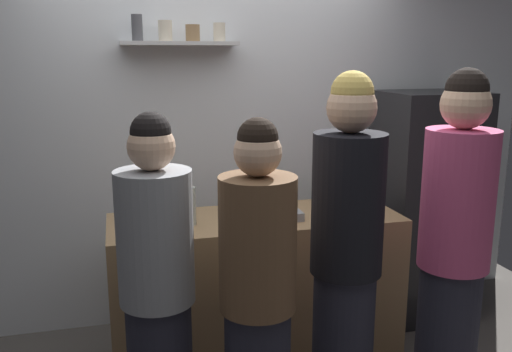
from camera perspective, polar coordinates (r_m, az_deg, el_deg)
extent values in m
cube|color=white|center=(3.80, -4.64, 4.20)|extent=(4.80, 0.10, 2.60)
cube|color=silver|center=(3.57, -8.03, 13.59)|extent=(0.74, 0.22, 0.02)
cylinder|color=#4C4C51|center=(3.55, -12.35, 14.93)|extent=(0.07, 0.07, 0.16)
cylinder|color=beige|center=(3.56, -9.48, 14.77)|extent=(0.09, 0.09, 0.13)
cylinder|color=olive|center=(3.58, -6.65, 14.66)|extent=(0.09, 0.09, 0.10)
cylinder|color=beige|center=(3.61, -3.86, 14.80)|extent=(0.08, 0.08, 0.12)
cube|color=black|center=(4.05, 17.19, -2.99)|extent=(0.64, 0.57, 1.61)
cylinder|color=#99999E|center=(3.89, 21.79, -2.76)|extent=(0.02, 0.02, 0.45)
cube|color=#9E7A51|center=(3.41, 0.00, -11.65)|extent=(1.73, 0.60, 0.91)
cube|color=gray|center=(3.22, 1.54, -4.00)|extent=(0.34, 0.24, 0.05)
cylinder|color=#B2B2B7|center=(3.18, 9.41, -3.65)|extent=(0.10, 0.10, 0.13)
cylinder|color=silver|center=(3.16, 9.49, -2.80)|extent=(0.02, 0.01, 0.15)
cylinder|color=silver|center=(3.16, 9.53, -2.71)|extent=(0.03, 0.02, 0.16)
cylinder|color=silver|center=(3.15, 9.84, -2.82)|extent=(0.03, 0.02, 0.15)
cylinder|color=silver|center=(3.18, 9.24, -2.44)|extent=(0.01, 0.01, 0.18)
cylinder|color=#B2BFB2|center=(3.10, -7.04, -3.13)|extent=(0.08, 0.08, 0.22)
cylinder|color=#B2BFB2|center=(3.06, -7.12, -0.27)|extent=(0.03, 0.03, 0.10)
cylinder|color=#333333|center=(3.05, -7.15, 0.77)|extent=(0.04, 0.04, 0.02)
cylinder|color=black|center=(3.42, 0.08, -1.84)|extent=(0.07, 0.07, 0.18)
cylinder|color=black|center=(3.39, 0.08, 0.33)|extent=(0.03, 0.03, 0.08)
cylinder|color=gold|center=(3.38, 0.08, 1.15)|extent=(0.03, 0.03, 0.02)
cylinder|color=#472814|center=(3.58, 6.50, -0.98)|extent=(0.07, 0.07, 0.22)
cylinder|color=#472814|center=(3.54, 6.56, 1.42)|extent=(0.03, 0.03, 0.09)
cylinder|color=maroon|center=(3.53, 6.58, 2.23)|extent=(0.03, 0.03, 0.02)
cylinder|color=silver|center=(3.64, 8.55, -1.24)|extent=(0.08, 0.08, 0.16)
cylinder|color=silver|center=(3.62, 8.60, 0.23)|extent=(0.04, 0.04, 0.03)
cylinder|color=yellow|center=(3.61, 8.61, 0.57)|extent=(0.05, 0.05, 0.02)
cylinder|color=gray|center=(2.46, -10.52, -6.33)|extent=(0.34, 0.34, 0.60)
sphere|color=#D8AD8C|center=(2.36, -10.91, 3.04)|extent=(0.21, 0.21, 0.21)
sphere|color=black|center=(2.35, -10.98, 4.53)|extent=(0.18, 0.18, 0.18)
cylinder|color=#262633|center=(2.86, 9.03, -17.64)|extent=(0.30, 0.30, 0.84)
cylinder|color=black|center=(2.57, 9.61, -2.93)|extent=(0.34, 0.34, 0.67)
sphere|color=#D8AD8C|center=(2.49, 9.99, 7.06)|extent=(0.23, 0.23, 0.23)
sphere|color=#D8B759|center=(2.48, 10.05, 8.63)|extent=(0.19, 0.19, 0.19)
cylinder|color=brown|center=(2.37, 0.18, -7.12)|extent=(0.34, 0.34, 0.60)
sphere|color=#D8AD8C|center=(2.27, 0.18, 2.48)|extent=(0.20, 0.20, 0.20)
sphere|color=black|center=(2.26, 0.18, 4.01)|extent=(0.17, 0.17, 0.17)
cylinder|color=#262633|center=(3.03, 19.24, -16.34)|extent=(0.30, 0.30, 0.85)
cylinder|color=#D14C7F|center=(2.75, 20.38, -2.33)|extent=(0.34, 0.34, 0.67)
sphere|color=#D8AD8C|center=(2.68, 21.12, 7.02)|extent=(0.23, 0.23, 0.23)
sphere|color=black|center=(2.67, 21.24, 8.48)|extent=(0.20, 0.20, 0.20)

